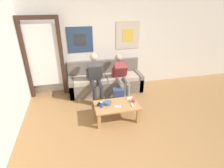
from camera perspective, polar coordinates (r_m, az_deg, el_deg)
ground_plane at (r=3.45m, az=8.38°, el=-20.62°), size 18.00×18.00×0.00m
wall_back at (r=5.18m, az=-1.87°, el=12.45°), size 10.00×0.07×2.55m
door_frame at (r=4.95m, az=-21.53°, el=9.08°), size 1.00×0.10×2.15m
couch at (r=5.17m, az=-2.10°, el=0.83°), size 2.11×0.71×0.88m
coffee_table at (r=3.94m, az=1.49°, el=-7.59°), size 0.99×0.58×0.38m
person_seated_adult at (r=4.65m, az=-5.47°, el=2.65°), size 0.47×0.90×1.21m
person_seated_teen at (r=4.83m, az=2.94°, el=3.12°), size 0.47×0.99×1.10m
backpack at (r=4.59m, az=2.13°, el=-4.02°), size 0.31×0.27×0.41m
ceramic_bowl at (r=3.89m, az=-1.46°, el=-6.17°), size 0.17×0.17×0.07m
pillar_candle at (r=4.00m, az=7.03°, el=-5.37°), size 0.09×0.09×0.09m
drink_can_blue at (r=3.79m, az=-3.48°, el=-6.73°), size 0.07×0.07×0.12m
game_controller_near_left at (r=3.81m, az=1.82°, el=-7.39°), size 0.15×0.09×0.03m
game_controller_near_right at (r=3.90m, az=6.61°, el=-6.76°), size 0.05×0.15×0.03m
game_controller_far_center at (r=4.14m, az=5.70°, el=-4.57°), size 0.15×0.09×0.03m
cell_phone at (r=3.92m, az=-4.22°, el=-6.50°), size 0.13×0.15×0.01m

